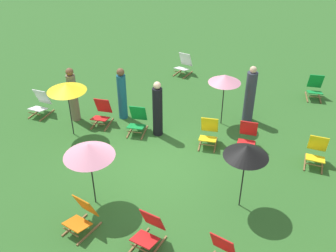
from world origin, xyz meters
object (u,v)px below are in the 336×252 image
object	(u,v)px
deckchair_4	(149,231)
deckchair_10	(184,65)
deckchair_3	(137,121)
person_3	(73,95)
deckchair_1	(102,113)
person_0	(122,94)
deckchair_2	(209,133)
umbrella_2	(225,79)
person_2	(250,96)
deckchair_7	(316,152)
deckchair_6	(247,137)
umbrella_1	(89,150)
umbrella_3	(246,151)
deckchair_11	(82,216)
deckchair_0	(315,88)
umbrella_0	(66,87)
person_1	(158,110)
deckchair_9	(40,104)

from	to	relation	value
deckchair_4	deckchair_10	bearing A→B (deg)	113.55
deckchair_3	person_3	bearing A→B (deg)	171.90
deckchair_1	person_0	world-z (taller)	person_0
deckchair_2	deckchair_1	bearing A→B (deg)	172.85
umbrella_2	person_2	world-z (taller)	person_2
deckchair_7	person_3	size ratio (longest dim) A/B	0.47
deckchair_2	deckchair_6	world-z (taller)	same
person_3	deckchair_10	bearing A→B (deg)	111.20
umbrella_1	umbrella_3	bearing A→B (deg)	15.27
deckchair_6	person_2	distance (m)	1.60
deckchair_4	deckchair_6	bearing A→B (deg)	83.07
umbrella_2	person_3	size ratio (longest dim) A/B	0.94
person_0	person_3	size ratio (longest dim) A/B	0.96
umbrella_3	deckchair_6	bearing A→B (deg)	93.42
deckchair_11	person_3	distance (m)	4.68
deckchair_0	umbrella_0	world-z (taller)	umbrella_0
deckchair_6	umbrella_0	size ratio (longest dim) A/B	0.50
deckchair_6	person_0	xyz separation A→B (m)	(-3.96, 0.52, 0.45)
person_0	person_2	world-z (taller)	person_2
deckchair_2	umbrella_1	distance (m)	3.88
umbrella_0	umbrella_3	bearing A→B (deg)	-16.67
deckchair_10	deckchair_3	bearing A→B (deg)	-78.80
person_1	person_3	size ratio (longest dim) A/B	0.98
deckchair_1	umbrella_3	world-z (taller)	umbrella_3
umbrella_2	person_3	bearing A→B (deg)	-165.99
deckchair_2	deckchair_6	bearing A→B (deg)	2.06
deckchair_1	deckchair_3	xyz separation A→B (m)	(1.20, -0.11, 0.00)
deckchair_1	umbrella_0	world-z (taller)	umbrella_0
person_1	person_0	bearing A→B (deg)	-103.38
deckchair_1	person_1	world-z (taller)	person_1
deckchair_9	person_1	distance (m)	3.98
person_1	umbrella_1	bearing A→B (deg)	1.42
deckchair_2	umbrella_2	xyz separation A→B (m)	(0.16, 1.20, 1.16)
person_3	deckchair_3	bearing A→B (deg)	47.61
deckchair_1	umbrella_2	distance (m)	3.86
umbrella_0	person_1	world-z (taller)	person_1
deckchair_2	deckchair_6	xyz separation A→B (m)	(1.07, 0.13, 0.00)
deckchair_6	deckchair_7	distance (m)	1.84
deckchair_6	umbrella_3	size ratio (longest dim) A/B	0.49
deckchair_2	umbrella_1	size ratio (longest dim) A/B	0.50
deckchair_1	deckchair_9	bearing A→B (deg)	177.57
deckchair_11	person_3	bearing A→B (deg)	136.87
person_0	person_3	distance (m)	1.49
deckchair_3	person_0	xyz separation A→B (m)	(-0.73, 0.64, 0.45)
person_2	umbrella_0	bearing A→B (deg)	113.24
deckchair_10	deckchair_11	distance (m)	8.32
person_3	deckchair_11	bearing A→B (deg)	-9.74
person_2	umbrella_3	bearing A→B (deg)	-177.98
deckchair_2	umbrella_0	world-z (taller)	umbrella_0
deckchair_10	person_1	size ratio (longest dim) A/B	0.50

